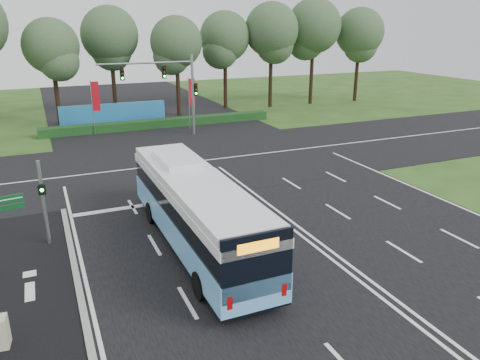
% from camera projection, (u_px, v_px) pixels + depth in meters
% --- Properties ---
extents(ground, '(120.00, 120.00, 0.00)m').
position_uv_depth(ground, '(283.00, 222.00, 23.66)').
color(ground, '#264818').
rests_on(ground, ground).
extents(road_main, '(20.00, 120.00, 0.04)m').
position_uv_depth(road_main, '(283.00, 222.00, 23.65)').
color(road_main, black).
rests_on(road_main, ground).
extents(road_cross, '(120.00, 14.00, 0.05)m').
position_uv_depth(road_cross, '(204.00, 161.00, 34.08)').
color(road_cross, black).
rests_on(road_cross, ground).
extents(bike_path, '(5.00, 18.00, 0.06)m').
position_uv_depth(bike_path, '(8.00, 311.00, 16.33)').
color(bike_path, black).
rests_on(bike_path, ground).
extents(kerb_strip, '(0.25, 18.00, 0.12)m').
position_uv_depth(kerb_strip, '(80.00, 295.00, 17.22)').
color(kerb_strip, gray).
rests_on(kerb_strip, ground).
extents(city_bus, '(2.78, 12.49, 3.58)m').
position_uv_depth(city_bus, '(196.00, 210.00, 20.43)').
color(city_bus, '#66AFEC').
rests_on(city_bus, ground).
extents(pedestrian_signal, '(0.32, 0.44, 3.98)m').
position_uv_depth(pedestrian_signal, '(43.00, 200.00, 20.56)').
color(pedestrian_signal, gray).
rests_on(pedestrian_signal, ground).
extents(banner_flag_left, '(0.70, 0.19, 4.83)m').
position_uv_depth(banner_flag_left, '(95.00, 100.00, 41.01)').
color(banner_flag_left, gray).
rests_on(banner_flag_left, ground).
extents(banner_flag_mid, '(0.70, 0.20, 4.79)m').
position_uv_depth(banner_flag_mid, '(191.00, 96.00, 43.45)').
color(banner_flag_mid, gray).
rests_on(banner_flag_mid, ground).
extents(traffic_light_gantry, '(8.41, 0.28, 7.00)m').
position_uv_depth(traffic_light_gantry, '(173.00, 83.00, 40.05)').
color(traffic_light_gantry, gray).
rests_on(traffic_light_gantry, ground).
extents(hedge, '(22.00, 1.20, 0.80)m').
position_uv_depth(hedge, '(161.00, 123.00, 44.82)').
color(hedge, '#153914').
rests_on(hedge, ground).
extents(blue_hoarding, '(10.00, 0.30, 2.20)m').
position_uv_depth(blue_hoarding, '(114.00, 115.00, 45.26)').
color(blue_hoarding, '#2173B5').
rests_on(blue_hoarding, ground).
extents(eucalyptus_row, '(53.75, 9.21, 12.86)m').
position_uv_depth(eucalyptus_row, '(175.00, 33.00, 48.75)').
color(eucalyptus_row, black).
rests_on(eucalyptus_row, ground).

